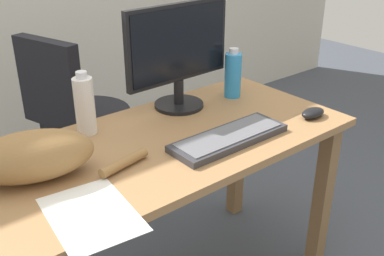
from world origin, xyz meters
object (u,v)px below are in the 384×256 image
office_chair (80,140)px  computer_mouse (313,113)px  spray_bottle (85,105)px  keyboard (229,138)px  monitor (178,53)px  water_bottle (233,75)px  cat (24,156)px

office_chair → computer_mouse: bearing=-60.7°
spray_bottle → keyboard: bearing=-46.8°
monitor → computer_mouse: (0.33, -0.41, -0.21)m
computer_mouse → water_bottle: (-0.09, 0.36, 0.08)m
office_chair → monitor: size_ratio=1.98×
office_chair → computer_mouse: 1.14m
office_chair → water_bottle: office_chair is taller
cat → computer_mouse: (1.03, -0.25, -0.06)m
office_chair → water_bottle: 0.85m
keyboard → spray_bottle: size_ratio=1.91×
cat → spray_bottle: bearing=31.6°
monitor → spray_bottle: size_ratio=2.09×
keyboard → spray_bottle: spray_bottle is taller
office_chair → water_bottle: (0.45, -0.60, 0.40)m
spray_bottle → cat: bearing=-148.4°
water_bottle → spray_bottle: 0.66m
water_bottle → cat: bearing=-173.5°
monitor → keyboard: 0.42m
monitor → spray_bottle: 0.42m
keyboard → water_bottle: bearing=44.7°
keyboard → water_bottle: size_ratio=2.08×
computer_mouse → water_bottle: water_bottle is taller
cat → office_chair: bearing=55.0°
office_chair → keyboard: size_ratio=2.16×
monitor → computer_mouse: bearing=-51.0°
office_chair → cat: (-0.49, -0.70, 0.38)m
monitor → water_bottle: bearing=-12.3°
water_bottle → spray_bottle: size_ratio=0.92×
cat → spray_bottle: 0.34m
computer_mouse → water_bottle: size_ratio=0.52×
keyboard → office_chair: bearing=99.2°
cat → keyboard: bearing=-16.9°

